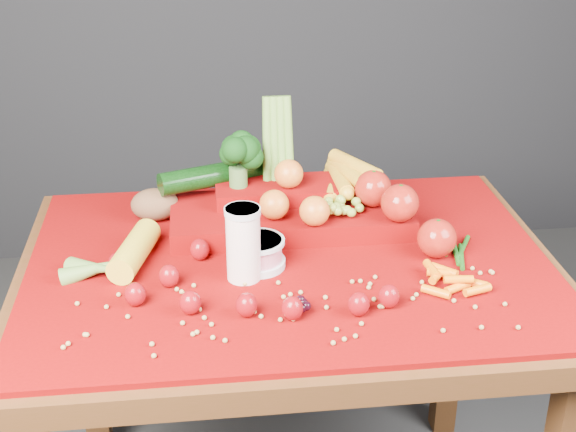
{
  "coord_description": "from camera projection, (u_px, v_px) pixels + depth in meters",
  "views": [
    {
      "loc": [
        -0.17,
        -1.42,
        1.56
      ],
      "look_at": [
        0.0,
        0.02,
        0.85
      ],
      "focal_mm": 50.0,
      "sensor_mm": 36.0,
      "label": 1
    }
  ],
  "objects": [
    {
      "name": "produce_mound",
      "position": [
        301.0,
        200.0,
        1.75
      ],
      "size": [
        0.61,
        0.37,
        0.27
      ],
      "color": "#710304",
      "rests_on": "red_cloth"
    },
    {
      "name": "corn_ear",
      "position": [
        109.0,
        263.0,
        1.57
      ],
      "size": [
        0.23,
        0.25,
        0.06
      ],
      "rotation": [
        0.0,
        0.0,
        1.31
      ],
      "color": "yellow",
      "rests_on": "red_cloth"
    },
    {
      "name": "milk_glass",
      "position": [
        243.0,
        241.0,
        1.53
      ],
      "size": [
        0.07,
        0.07,
        0.15
      ],
      "rotation": [
        0.0,
        0.0,
        -0.15
      ],
      "color": "white",
      "rests_on": "red_cloth"
    },
    {
      "name": "green_bean_pile",
      "position": [
        456.0,
        250.0,
        1.66
      ],
      "size": [
        0.14,
        0.12,
        0.01
      ],
      "primitive_type": null,
      "color": "#175212",
      "rests_on": "red_cloth"
    },
    {
      "name": "potato",
      "position": [
        155.0,
        205.0,
        1.78
      ],
      "size": [
        0.11,
        0.08,
        0.07
      ],
      "primitive_type": "ellipsoid",
      "color": "brown",
      "rests_on": "red_cloth"
    },
    {
      "name": "baby_carrot_pile",
      "position": [
        454.0,
        278.0,
        1.53
      ],
      "size": [
        0.17,
        0.17,
        0.03
      ],
      "primitive_type": null,
      "color": "orange",
      "rests_on": "red_cloth"
    },
    {
      "name": "red_cloth",
      "position": [
        289.0,
        262.0,
        1.63
      ],
      "size": [
        1.05,
        0.75,
        0.01
      ],
      "primitive_type": "cube",
      "color": "#710304",
      "rests_on": "table"
    },
    {
      "name": "dark_grape_cluster",
      "position": [
        294.0,
        305.0,
        1.45
      ],
      "size": [
        0.06,
        0.05,
        0.03
      ],
      "primitive_type": null,
      "color": "black",
      "rests_on": "red_cloth"
    },
    {
      "name": "table",
      "position": [
        289.0,
        304.0,
        1.68
      ],
      "size": [
        1.1,
        0.8,
        0.75
      ],
      "color": "#3D240D",
      "rests_on": "ground"
    },
    {
      "name": "soybean_scatter",
      "position": [
        302.0,
        310.0,
        1.45
      ],
      "size": [
        0.84,
        0.24,
        0.01
      ],
      "primitive_type": null,
      "color": "tan",
      "rests_on": "red_cloth"
    },
    {
      "name": "strawberry_scatter",
      "position": [
        231.0,
        287.0,
        1.48
      ],
      "size": [
        0.54,
        0.28,
        0.05
      ],
      "color": "maroon",
      "rests_on": "red_cloth"
    },
    {
      "name": "yogurt_bowl",
      "position": [
        258.0,
        252.0,
        1.59
      ],
      "size": [
        0.11,
        0.11,
        0.06
      ],
      "rotation": [
        0.0,
        0.0,
        -0.19
      ],
      "color": "silver",
      "rests_on": "red_cloth"
    }
  ]
}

